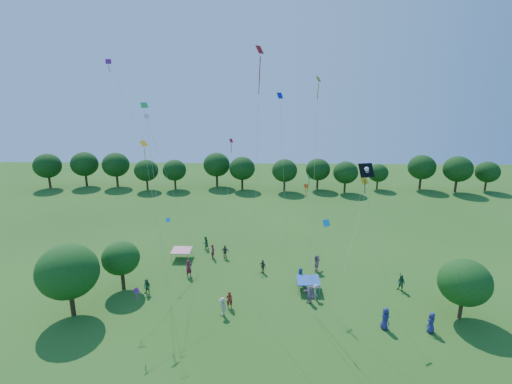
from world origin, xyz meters
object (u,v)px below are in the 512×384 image
object	(u,v)px
near_tree_north	(121,258)
red_high_kite	(258,100)
near_tree_west	(68,272)
near_tree_east	(465,282)
pirate_kite	(366,173)
tent_red_stripe	(182,250)
tent_blue	(308,280)

from	to	relation	value
near_tree_north	red_high_kite	bearing A→B (deg)	-10.66
near_tree_west	near_tree_east	distance (m)	34.10
pirate_kite	tent_red_stripe	bearing A→B (deg)	145.06
near_tree_north	tent_blue	xyz separation A→B (m)	(18.43, 0.23, -2.28)
near_tree_west	near_tree_east	size ratio (longest dim) A/B	1.21
tent_red_stripe	near_tree_east	bearing A→B (deg)	-23.10
red_high_kite	tent_blue	bearing A→B (deg)	29.59
near_tree_west	red_high_kite	size ratio (longest dim) A/B	0.31
near_tree_east	pirate_kite	distance (m)	13.49
near_tree_west	near_tree_north	bearing A→B (deg)	59.22
tent_blue	pirate_kite	world-z (taller)	pirate_kite
near_tree_west	tent_blue	distance (m)	22.08
near_tree_north	tent_blue	distance (m)	18.58
near_tree_east	tent_blue	world-z (taller)	near_tree_east
tent_blue	red_high_kite	world-z (taller)	red_high_kite
near_tree_north	pirate_kite	distance (m)	24.59
near_tree_east	pirate_kite	world-z (taller)	pirate_kite
near_tree_west	pirate_kite	xyz separation A→B (m)	(24.77, -0.36, 8.94)
near_tree_north	tent_blue	bearing A→B (deg)	0.72
near_tree_east	tent_red_stripe	world-z (taller)	near_tree_east
near_tree_west	near_tree_north	distance (m)	5.61
near_tree_north	red_high_kite	xyz separation A→B (m)	(13.54, -2.55, 15.29)
tent_red_stripe	pirate_kite	world-z (taller)	pirate_kite
near_tree_north	pirate_kite	bearing A→B (deg)	-13.13
near_tree_east	pirate_kite	bearing A→B (deg)	-175.12
near_tree_north	tent_red_stripe	xyz separation A→B (m)	(4.40, 7.13, -2.28)
tent_blue	pirate_kite	size ratio (longest dim) A/B	0.17
red_high_kite	pirate_kite	bearing A→B (deg)	-17.00
pirate_kite	near_tree_north	bearing A→B (deg)	166.87
near_tree_east	tent_blue	size ratio (longest dim) A/B	2.48
near_tree_west	pirate_kite	world-z (taller)	pirate_kite
near_tree_west	red_high_kite	distance (m)	21.88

